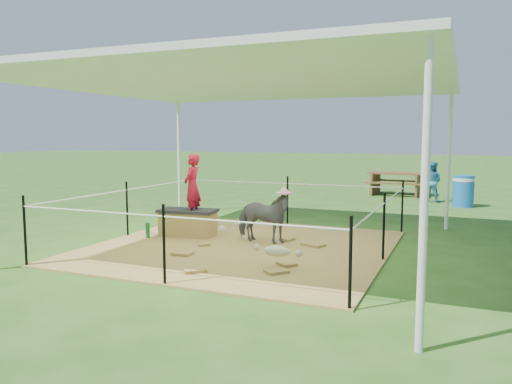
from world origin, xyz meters
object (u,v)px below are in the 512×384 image
at_px(woman, 192,181).
at_px(pony, 263,217).
at_px(trash_barrel, 463,191).
at_px(distant_person, 432,182).
at_px(foal, 277,249).
at_px(green_bottle, 148,230).
at_px(straw_bale, 188,224).
at_px(picnic_table_near, 397,184).

bearing_deg(woman, pony, 80.36).
bearing_deg(trash_barrel, distant_person, 138.43).
bearing_deg(foal, woman, 144.87).
xyz_separation_m(woman, distant_person, (3.61, 6.83, -0.46)).
bearing_deg(trash_barrel, pony, -116.32).
relative_size(woman, trash_barrel, 1.41).
xyz_separation_m(woman, pony, (1.37, -0.06, -0.56)).
relative_size(green_bottle, distant_person, 0.24).
height_order(straw_bale, distant_person, distant_person).
relative_size(foal, distant_person, 0.86).
bearing_deg(green_bottle, distant_person, 59.69).
bearing_deg(distant_person, pony, 84.89).
height_order(trash_barrel, distant_person, distant_person).
relative_size(foal, picnic_table_near, 0.57).
bearing_deg(distant_person, straw_bale, 74.41).
height_order(green_bottle, pony, pony).
height_order(woman, foal, woman).
distance_m(trash_barrel, picnic_table_near, 2.77).
distance_m(picnic_table_near, distant_person, 1.71).
bearing_deg(straw_bale, pony, -2.18).
xyz_separation_m(picnic_table_near, distant_person, (1.09, -1.30, 0.21)).
relative_size(woman, foal, 1.19).
xyz_separation_m(pony, foal, (0.78, -1.42, -0.16)).
distance_m(straw_bale, green_bottle, 0.72).
xyz_separation_m(woman, foal, (2.15, -1.47, -0.73)).
distance_m(straw_bale, woman, 0.79).
bearing_deg(picnic_table_near, pony, -94.53).
height_order(straw_bale, picnic_table_near, picnic_table_near).
bearing_deg(foal, pony, 118.15).
height_order(green_bottle, distant_person, distant_person).
xyz_separation_m(trash_barrel, distant_person, (-0.81, 0.72, 0.16)).
relative_size(woman, distant_person, 1.02).
distance_m(pony, picnic_table_near, 8.27).
relative_size(green_bottle, trash_barrel, 0.33).
height_order(green_bottle, trash_barrel, trash_barrel).
relative_size(trash_barrel, picnic_table_near, 0.48).
height_order(trash_barrel, picnic_table_near, trash_barrel).
xyz_separation_m(green_bottle, distant_person, (4.26, 7.28, 0.40)).
bearing_deg(picnic_table_near, trash_barrel, -43.21).
height_order(pony, picnic_table_near, pony).
xyz_separation_m(green_bottle, trash_barrel, (5.07, 6.56, 0.24)).
distance_m(woman, trash_barrel, 7.57).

